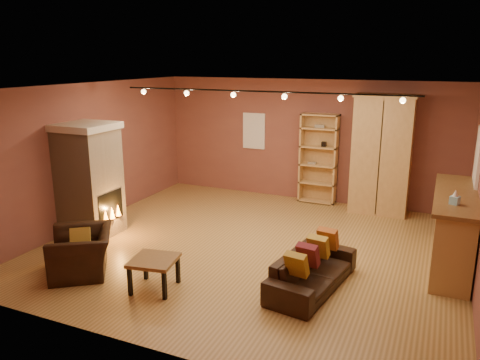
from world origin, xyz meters
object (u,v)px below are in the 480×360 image
at_px(bookcase, 319,158).
at_px(coffee_table, 154,263).
at_px(fireplace, 90,180).
at_px(armchair, 81,245).
at_px(bar_counter, 453,229).
at_px(loveseat, 313,264).
at_px(armoire, 382,155).

bearing_deg(bookcase, coffee_table, -101.75).
bearing_deg(fireplace, armchair, -54.91).
distance_m(fireplace, bookcase, 5.05).
xyz_separation_m(bookcase, bar_counter, (2.85, -2.50, -0.43)).
height_order(fireplace, bar_counter, fireplace).
bearing_deg(coffee_table, loveseat, 24.75).
bearing_deg(armchair, fireplace, 178.50).
bearing_deg(coffee_table, bookcase, 78.25).
distance_m(bookcase, armchair, 5.70).
distance_m(fireplace, coffee_table, 2.79).
xyz_separation_m(fireplace, armoire, (4.79, 3.53, 0.22)).
xyz_separation_m(armoire, armchair, (-3.81, -4.92, -0.82)).
bearing_deg(bar_counter, armchair, -153.41).
bearing_deg(loveseat, bookcase, 22.33).
xyz_separation_m(armoire, loveseat, (-0.39, -3.96, -0.91)).
bearing_deg(bookcase, bar_counter, -41.18).
bearing_deg(armoire, loveseat, -95.57).
bearing_deg(armchair, bar_counter, 80.00).
distance_m(armoire, loveseat, 4.08).
bearing_deg(bookcase, armoire, -8.72).
bearing_deg(bar_counter, fireplace, -168.72).
distance_m(fireplace, armchair, 1.80).
distance_m(bookcase, loveseat, 4.35).
bearing_deg(armoire, bar_counter, -57.50).
relative_size(bookcase, armchair, 1.66).
height_order(bookcase, loveseat, bookcase).
bearing_deg(bar_counter, coffee_table, -146.03).
relative_size(loveseat, coffee_table, 2.59).
height_order(bookcase, coffee_table, bookcase).
xyz_separation_m(fireplace, coffee_table, (2.32, -1.40, -0.66)).
bearing_deg(bookcase, loveseat, -76.37).
bearing_deg(armchair, coffee_table, 53.14).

